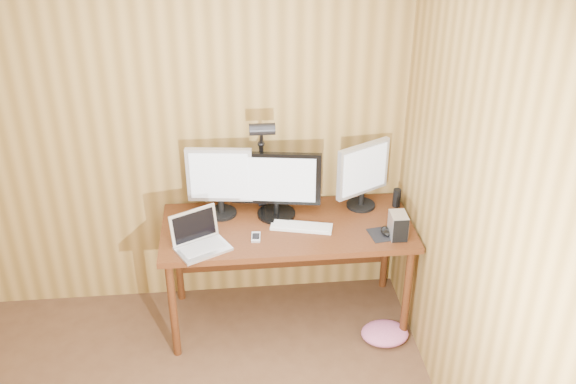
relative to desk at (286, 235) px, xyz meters
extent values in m
plane|color=silver|center=(-0.93, -1.70, 1.87)|extent=(4.00, 4.00, 0.00)
plane|color=#A2793A|center=(-0.93, 0.30, 0.62)|extent=(4.00, 0.00, 4.00)
plane|color=#A2793A|center=(0.82, -1.70, 0.62)|extent=(0.00, 4.00, 4.00)
cube|color=#4B230F|center=(0.00, -0.07, 0.10)|extent=(1.60, 0.70, 0.04)
cube|color=#4B230F|center=(0.00, 0.25, -0.17)|extent=(1.48, 0.02, 0.51)
cylinder|color=#4B230F|center=(-0.74, -0.36, -0.27)|extent=(0.05, 0.05, 0.71)
cylinder|color=#4B230F|center=(-0.74, 0.22, -0.27)|extent=(0.05, 0.05, 0.71)
cylinder|color=#4B230F|center=(0.74, -0.36, -0.27)|extent=(0.05, 0.05, 0.71)
cylinder|color=#4B230F|center=(0.74, 0.22, -0.27)|extent=(0.05, 0.05, 0.71)
cylinder|color=black|center=(-0.06, 0.06, 0.13)|extent=(0.25, 0.25, 0.02)
cylinder|color=black|center=(-0.06, 0.06, 0.18)|extent=(0.04, 0.04, 0.07)
cube|color=black|center=(-0.06, 0.06, 0.39)|extent=(0.57, 0.13, 0.36)
cube|color=silver|center=(-0.06, 0.04, 0.39)|extent=(0.50, 0.08, 0.31)
cylinder|color=black|center=(-0.42, 0.11, 0.13)|extent=(0.20, 0.20, 0.02)
cylinder|color=black|center=(-0.42, 0.11, 0.19)|extent=(0.04, 0.04, 0.09)
cube|color=silver|center=(-0.42, 0.11, 0.41)|extent=(0.42, 0.09, 0.36)
cube|color=silver|center=(-0.42, 0.09, 0.41)|extent=(0.37, 0.05, 0.31)
cylinder|color=black|center=(0.52, 0.12, 0.13)|extent=(0.19, 0.19, 0.02)
cylinder|color=black|center=(0.52, 0.12, 0.18)|extent=(0.04, 0.04, 0.09)
cube|color=silver|center=(0.52, 0.12, 0.40)|extent=(0.37, 0.23, 0.35)
cube|color=silver|center=(0.53, 0.10, 0.40)|extent=(0.31, 0.18, 0.30)
cube|color=silver|center=(-0.53, -0.30, 0.13)|extent=(0.37, 0.33, 0.02)
cube|color=silver|center=(-0.58, -0.21, 0.24)|extent=(0.29, 0.18, 0.20)
cube|color=black|center=(-0.58, -0.21, 0.24)|extent=(0.25, 0.15, 0.17)
cube|color=#B2B2B7|center=(-0.53, -0.30, 0.14)|extent=(0.29, 0.23, 0.00)
cube|color=white|center=(0.09, -0.11, 0.13)|extent=(0.41, 0.21, 0.02)
cube|color=white|center=(0.09, -0.11, 0.14)|extent=(0.37, 0.18, 0.00)
cube|color=black|center=(0.61, -0.24, 0.12)|extent=(0.23, 0.20, 0.00)
ellipsoid|color=black|center=(0.61, -0.24, 0.14)|extent=(0.10, 0.13, 0.04)
cube|color=silver|center=(0.67, -0.27, 0.20)|extent=(0.10, 0.14, 0.16)
cube|color=black|center=(0.67, -0.34, 0.20)|extent=(0.09, 0.01, 0.15)
cube|color=silver|center=(-0.21, -0.20, 0.13)|extent=(0.06, 0.11, 0.01)
cube|color=black|center=(-0.21, -0.20, 0.14)|extent=(0.05, 0.07, 0.00)
cylinder|color=black|center=(0.75, 0.10, 0.19)|extent=(0.05, 0.05, 0.13)
cube|color=black|center=(-0.14, 0.22, 0.11)|extent=(0.05, 0.06, 0.06)
cylinder|color=black|center=(-0.14, 0.22, 0.34)|extent=(0.03, 0.03, 0.45)
sphere|color=black|center=(-0.14, 0.22, 0.57)|extent=(0.05, 0.05, 0.05)
cylinder|color=black|center=(-0.14, 0.15, 0.65)|extent=(0.02, 0.16, 0.18)
cylinder|color=black|center=(-0.14, 0.06, 0.74)|extent=(0.16, 0.07, 0.07)
camera|label=1|loc=(-0.34, -3.55, 2.28)|focal=40.00mm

